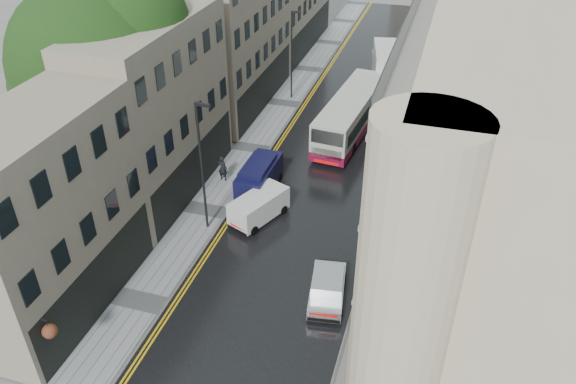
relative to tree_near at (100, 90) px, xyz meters
The scene contains 15 objects.
road 16.14m from the tree_near, 30.96° to the left, with size 9.00×85.00×0.02m, color black.
left_sidewalk 12.16m from the tree_near, 48.44° to the left, with size 2.70×85.00×0.12m, color gray.
right_sidewalk 20.59m from the tree_near, 22.73° to the left, with size 1.80×85.00×0.12m, color slate.
old_shop_row 10.50m from the tree_near, 73.04° to the left, with size 4.50×56.00×12.00m, color gray, non-canonical shape.
modern_block 23.58m from the tree_near, 14.74° to the left, with size 8.00×40.00×14.00m, color #C6B193, non-canonical shape.
tree_near is the anchor object (origin of this frame).
tree_far 13.02m from the tree_near, 88.68° to the left, with size 9.24×9.24×12.46m, color black, non-canonical shape.
cream_bus 15.63m from the tree_near, 37.82° to the left, with size 2.58×11.37×3.10m, color beige, non-canonical shape.
white_lorry 24.12m from the tree_near, 54.49° to the left, with size 2.37×7.90×4.15m, color silver, non-canonical shape.
silver_hatchback 17.90m from the tree_near, 26.54° to the right, with size 1.65×3.78×1.42m, color #9F9FA4, non-canonical shape.
white_van 10.82m from the tree_near, 10.26° to the right, with size 1.66×3.87×1.75m, color silver, non-canonical shape.
navy_van 10.06m from the tree_near, ahead, with size 1.81×4.52×2.30m, color black, non-canonical shape.
pedestrian 9.09m from the tree_near, 23.64° to the left, with size 0.65×0.43×1.79m, color black.
lamp_post_near 8.25m from the tree_near, 17.75° to the right, with size 0.90×0.20×8.00m, color black, non-canonical shape.
lamp_post_far 18.66m from the tree_near, 68.04° to the left, with size 0.84×0.19×7.43m, color black, non-canonical shape.
Camera 1 is at (7.17, -6.63, 20.26)m, focal length 35.00 mm.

